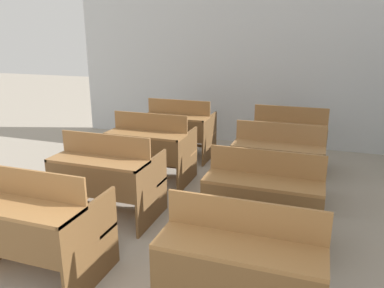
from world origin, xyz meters
name	(u,v)px	position (x,y,z in m)	size (l,w,h in m)	color
wall_back	(245,65)	(0.00, 6.33, 1.45)	(6.68, 0.06, 2.89)	silver
bench_front_left	(34,225)	(-0.80, 1.64, 0.49)	(1.07, 0.76, 0.97)	brown
bench_front_right	(243,266)	(0.95, 1.65, 0.49)	(1.07, 0.76, 0.97)	brown
bench_second_left	(107,177)	(-0.81, 2.79, 0.49)	(1.07, 0.76, 0.97)	brown
bench_second_right	(264,199)	(0.92, 2.78, 0.49)	(1.07, 0.76, 0.97)	brown
bench_third_left	(151,148)	(-0.81, 3.93, 0.49)	(1.07, 0.76, 0.97)	brown
bench_third_right	(278,161)	(0.92, 3.93, 0.49)	(1.07, 0.76, 0.97)	brown
bench_back_left	(179,129)	(-0.83, 5.06, 0.49)	(1.07, 0.76, 0.97)	brown
bench_back_right	(289,138)	(0.95, 5.06, 0.49)	(1.07, 0.76, 0.97)	brown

